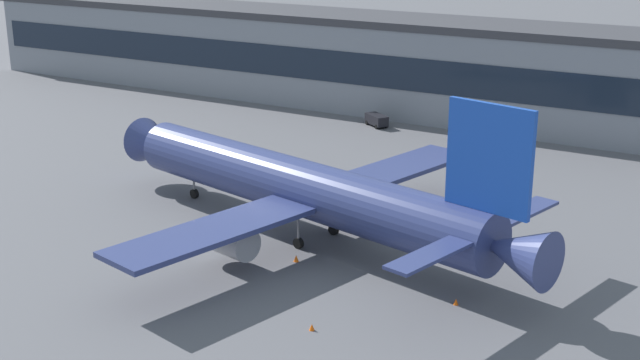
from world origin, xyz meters
TOP-DOWN VIEW (x-y plane):
  - ground_plane at (0.00, 0.00)m, footprint 600.00×600.00m
  - terminal_building at (0.00, 56.76)m, footprint 196.84×15.72m
  - airliner at (8.03, -1.12)m, footprint 55.68×47.64m
  - follow_me_car at (-7.63, 45.09)m, footprint 4.71×4.03m
  - traffic_cone_0 at (27.35, -7.88)m, footprint 0.44×0.44m
  - traffic_cone_1 at (-3.75, -15.73)m, footprint 0.55×0.55m
  - traffic_cone_2 at (19.12, -18.23)m, footprint 0.44×0.44m
  - traffic_cone_3 at (10.47, -6.96)m, footprint 0.53×0.53m

SIDE VIEW (x-z plane):
  - ground_plane at x=0.00m, z-range 0.00..0.00m
  - traffic_cone_2 at x=19.12m, z-range 0.00..0.55m
  - traffic_cone_0 at x=27.35m, z-range 0.00..0.55m
  - traffic_cone_3 at x=10.47m, z-range 0.00..0.66m
  - traffic_cone_1 at x=-3.75m, z-range 0.00..0.69m
  - follow_me_car at x=-7.63m, z-range 0.17..2.02m
  - airliner at x=8.03m, z-range -3.45..14.02m
  - terminal_building at x=0.00m, z-range 0.02..15.64m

